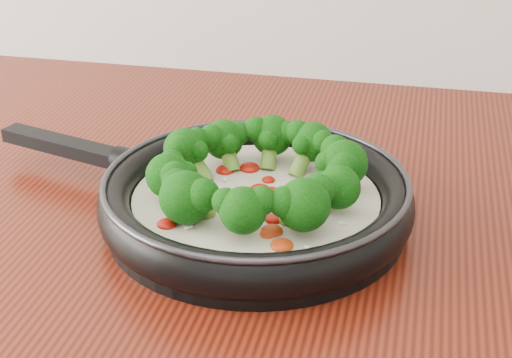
# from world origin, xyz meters

# --- Properties ---
(skillet) EXTENTS (0.51, 0.38, 0.09)m
(skillet) POSITION_xyz_m (-0.10, 1.04, 0.93)
(skillet) COLOR black
(skillet) RESTS_ON counter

